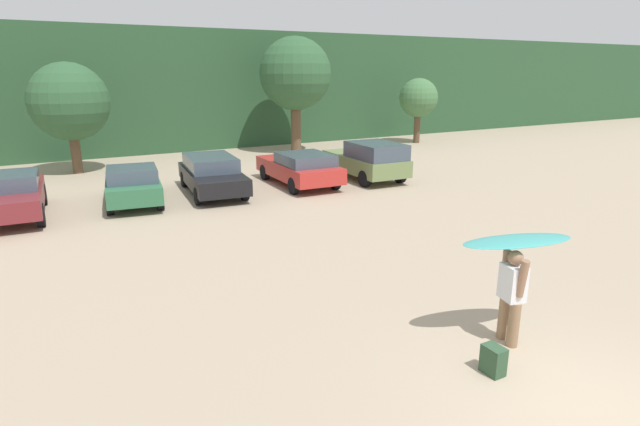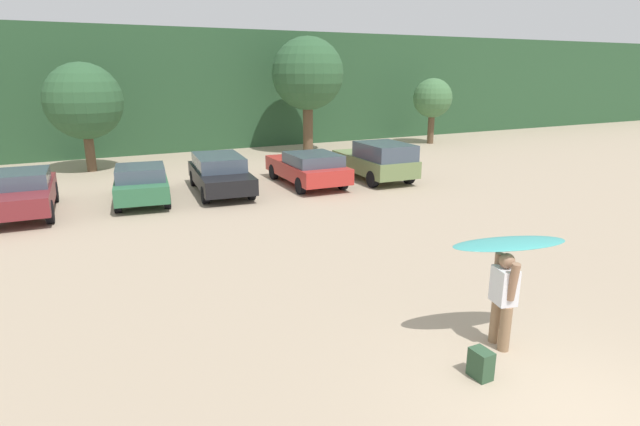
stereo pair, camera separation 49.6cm
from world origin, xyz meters
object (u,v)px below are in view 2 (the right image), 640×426
(parked_car_forest_green, at_px, (141,182))
(parked_car_red, at_px, (308,167))
(parked_car_black, at_px, (220,173))
(parked_car_olive_green, at_px, (377,160))
(person_adult, at_px, (503,295))
(surfboard_teal, at_px, (510,244))
(parked_car_maroon, at_px, (22,192))
(backpack_dropped, at_px, (481,364))

(parked_car_forest_green, xyz_separation_m, parked_car_red, (6.34, -0.16, 0.02))
(parked_car_black, xyz_separation_m, parked_car_olive_green, (6.44, -0.87, 0.11))
(parked_car_red, distance_m, person_adult, 12.85)
(parked_car_black, relative_size, surfboard_teal, 2.31)
(parked_car_red, xyz_separation_m, parked_car_olive_green, (2.96, -0.47, 0.13))
(parked_car_maroon, bearing_deg, parked_car_red, -88.23)
(parked_car_maroon, relative_size, surfboard_teal, 2.12)
(parked_car_red, xyz_separation_m, backpack_dropped, (-3.45, -13.15, -0.49))
(surfboard_teal, xyz_separation_m, backpack_dropped, (-1.06, -0.63, -1.53))
(parked_car_black, height_order, backpack_dropped, parked_car_black)
(parked_car_olive_green, xyz_separation_m, person_adult, (-5.47, -12.13, 0.08))
(parked_car_black, distance_m, person_adult, 13.04)
(parked_car_red, height_order, surfboard_teal, surfboard_teal)
(person_adult, distance_m, backpack_dropped, 1.29)
(parked_car_olive_green, xyz_separation_m, backpack_dropped, (-6.41, -12.68, -0.62))
(parked_car_red, distance_m, backpack_dropped, 13.60)
(parked_car_maroon, distance_m, parked_car_red, 9.95)
(parked_car_forest_green, height_order, backpack_dropped, parked_car_forest_green)
(parked_car_maroon, xyz_separation_m, parked_car_olive_green, (12.91, -0.63, 0.10))
(person_adult, bearing_deg, parked_car_olive_green, -99.71)
(parked_car_maroon, relative_size, person_adult, 2.67)
(parked_car_olive_green, bearing_deg, parked_car_forest_green, 88.99)
(parked_car_maroon, xyz_separation_m, backpack_dropped, (6.50, -13.31, -0.52))
(surfboard_teal, bearing_deg, backpack_dropped, 45.85)
(surfboard_teal, distance_m, backpack_dropped, 1.97)
(parked_car_maroon, xyz_separation_m, parked_car_black, (6.47, 0.25, -0.01))
(surfboard_teal, bearing_deg, parked_car_olive_green, -99.04)
(parked_car_maroon, height_order, surfboard_teal, surfboard_teal)
(parked_car_forest_green, distance_m, parked_car_olive_green, 9.32)
(parked_car_olive_green, relative_size, surfboard_teal, 2.11)
(person_adult, relative_size, surfboard_teal, 0.80)
(parked_car_black, bearing_deg, parked_car_olive_green, -91.66)
(parked_car_forest_green, xyz_separation_m, surfboard_teal, (3.95, -12.67, 1.06))
(parked_car_black, bearing_deg, parked_car_red, -90.60)
(parked_car_black, relative_size, person_adult, 2.90)
(parked_car_maroon, height_order, backpack_dropped, parked_car_maroon)
(parked_car_black, xyz_separation_m, parked_car_red, (3.48, -0.41, -0.02))
(parked_car_maroon, distance_m, parked_car_black, 6.47)
(parked_car_black, height_order, parked_car_olive_green, parked_car_olive_green)
(parked_car_olive_green, bearing_deg, person_adult, 158.56)
(parked_car_black, distance_m, surfboard_teal, 13.01)
(parked_car_red, relative_size, person_adult, 2.77)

